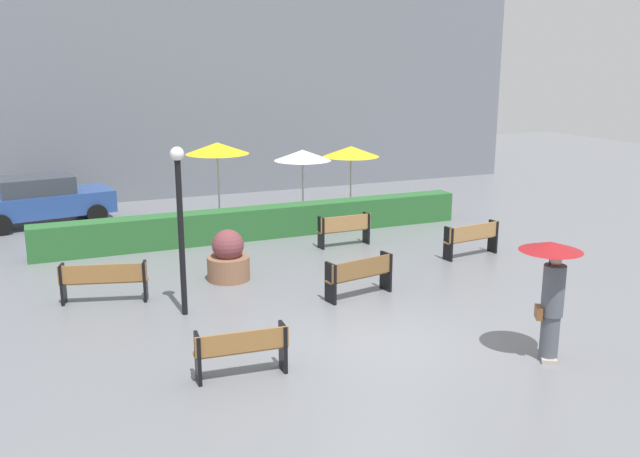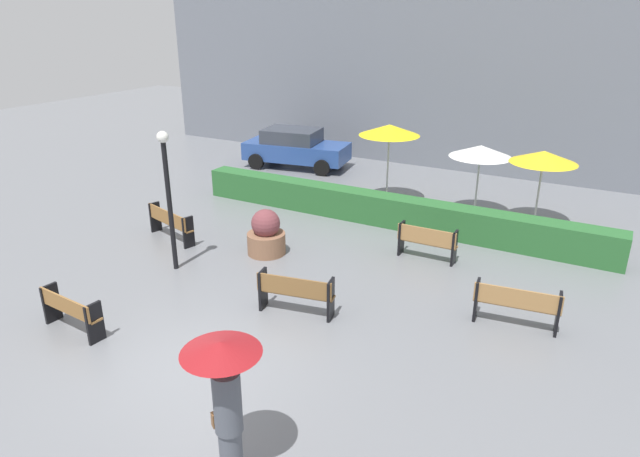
{
  "view_description": "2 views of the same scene",
  "coord_description": "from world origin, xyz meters",
  "px_view_note": "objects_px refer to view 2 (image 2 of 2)",
  "views": [
    {
      "loc": [
        -5.79,
        -10.41,
        5.1
      ],
      "look_at": [
        0.4,
        4.16,
        1.22
      ],
      "focal_mm": 38.34,
      "sensor_mm": 36.0,
      "label": 1
    },
    {
      "loc": [
        6.18,
        -6.36,
        6.06
      ],
      "look_at": [
        -0.19,
        5.09,
        0.91
      ],
      "focal_mm": 31.23,
      "sensor_mm": 36.0,
      "label": 2
    }
  ],
  "objects_px": {
    "bench_mid_center": "(295,292)",
    "patio_umbrella_yellow_far": "(544,157)",
    "pedestrian_with_umbrella": "(225,391)",
    "parked_car": "(295,147)",
    "bench_far_left": "(170,222)",
    "patio_umbrella_white": "(481,151)",
    "patio_umbrella_yellow": "(389,130)",
    "bench_back_row": "(427,241)",
    "lamp_post": "(168,186)",
    "planter_pot": "(266,235)",
    "bench_far_right": "(517,303)",
    "bench_near_left": "(70,310)"
  },
  "relations": [
    {
      "from": "bench_far_left",
      "to": "bench_far_right",
      "type": "xyz_separation_m",
      "value": [
        9.44,
        -0.11,
        0.01
      ]
    },
    {
      "from": "pedestrian_with_umbrella",
      "to": "parked_car",
      "type": "distance_m",
      "value": 16.48
    },
    {
      "from": "patio_umbrella_yellow",
      "to": "bench_far_left",
      "type": "bearing_deg",
      "value": -125.09
    },
    {
      "from": "bench_far_left",
      "to": "planter_pot",
      "type": "bearing_deg",
      "value": 10.0
    },
    {
      "from": "planter_pot",
      "to": "patio_umbrella_white",
      "type": "relative_size",
      "value": 0.54
    },
    {
      "from": "bench_mid_center",
      "to": "pedestrian_with_umbrella",
      "type": "distance_m",
      "value": 4.59
    },
    {
      "from": "patio_umbrella_white",
      "to": "parked_car",
      "type": "height_order",
      "value": "patio_umbrella_white"
    },
    {
      "from": "lamp_post",
      "to": "patio_umbrella_yellow_far",
      "type": "relative_size",
      "value": 1.51
    },
    {
      "from": "lamp_post",
      "to": "bench_far_right",
      "type": "bearing_deg",
      "value": 9.01
    },
    {
      "from": "bench_far_right",
      "to": "patio_umbrella_white",
      "type": "relative_size",
      "value": 0.75
    },
    {
      "from": "bench_near_left",
      "to": "parked_car",
      "type": "relative_size",
      "value": 0.36
    },
    {
      "from": "patio_umbrella_yellow",
      "to": "lamp_post",
      "type": "bearing_deg",
      "value": -110.27
    },
    {
      "from": "bench_far_left",
      "to": "patio_umbrella_white",
      "type": "bearing_deg",
      "value": 40.74
    },
    {
      "from": "lamp_post",
      "to": "patio_umbrella_yellow",
      "type": "relative_size",
      "value": 1.3
    },
    {
      "from": "patio_umbrella_white",
      "to": "parked_car",
      "type": "xyz_separation_m",
      "value": [
        -8.04,
        2.38,
        -1.28
      ]
    },
    {
      "from": "bench_mid_center",
      "to": "planter_pot",
      "type": "bearing_deg",
      "value": 135.0
    },
    {
      "from": "pedestrian_with_umbrella",
      "to": "planter_pot",
      "type": "distance_m",
      "value": 7.69
    },
    {
      "from": "bench_mid_center",
      "to": "bench_back_row",
      "type": "height_order",
      "value": "same"
    },
    {
      "from": "bench_mid_center",
      "to": "lamp_post",
      "type": "relative_size",
      "value": 0.48
    },
    {
      "from": "bench_mid_center",
      "to": "bench_far_right",
      "type": "bearing_deg",
      "value": 22.42
    },
    {
      "from": "patio_umbrella_white",
      "to": "bench_far_right",
      "type": "bearing_deg",
      "value": -68.48
    },
    {
      "from": "bench_mid_center",
      "to": "patio_umbrella_yellow_far",
      "type": "xyz_separation_m",
      "value": [
        3.55,
        7.93,
        1.6
      ]
    },
    {
      "from": "pedestrian_with_umbrella",
      "to": "patio_umbrella_yellow_far",
      "type": "xyz_separation_m",
      "value": [
        2.01,
        12.17,
        0.69
      ]
    },
    {
      "from": "bench_back_row",
      "to": "pedestrian_with_umbrella",
      "type": "distance_m",
      "value": 8.32
    },
    {
      "from": "bench_near_left",
      "to": "patio_umbrella_yellow_far",
      "type": "relative_size",
      "value": 0.68
    },
    {
      "from": "bench_far_right",
      "to": "patio_umbrella_white",
      "type": "distance_m",
      "value": 6.79
    },
    {
      "from": "bench_mid_center",
      "to": "bench_far_left",
      "type": "bearing_deg",
      "value": 160.78
    },
    {
      "from": "bench_back_row",
      "to": "pedestrian_with_umbrella",
      "type": "bearing_deg",
      "value": -89.79
    },
    {
      "from": "bench_mid_center",
      "to": "bench_far_right",
      "type": "height_order",
      "value": "same"
    },
    {
      "from": "bench_far_right",
      "to": "parked_car",
      "type": "height_order",
      "value": "parked_car"
    },
    {
      "from": "patio_umbrella_yellow",
      "to": "patio_umbrella_yellow_far",
      "type": "distance_m",
      "value": 4.71
    },
    {
      "from": "parked_car",
      "to": "patio_umbrella_yellow_far",
      "type": "bearing_deg",
      "value": -13.33
    },
    {
      "from": "patio_umbrella_yellow_far",
      "to": "bench_back_row",
      "type": "bearing_deg",
      "value": -117.67
    },
    {
      "from": "bench_near_left",
      "to": "patio_umbrella_white",
      "type": "relative_size",
      "value": 0.69
    },
    {
      "from": "planter_pot",
      "to": "bench_back_row",
      "type": "bearing_deg",
      "value": 23.68
    },
    {
      "from": "bench_near_left",
      "to": "parked_car",
      "type": "distance_m",
      "value": 13.34
    },
    {
      "from": "patio_umbrella_white",
      "to": "lamp_post",
      "type": "bearing_deg",
      "value": -126.91
    },
    {
      "from": "bench_mid_center",
      "to": "patio_umbrella_white",
      "type": "bearing_deg",
      "value": 77.42
    },
    {
      "from": "bench_back_row",
      "to": "lamp_post",
      "type": "height_order",
      "value": "lamp_post"
    },
    {
      "from": "lamp_post",
      "to": "patio_umbrella_white",
      "type": "xyz_separation_m",
      "value": [
        5.57,
        7.42,
        -0.07
      ]
    },
    {
      "from": "bench_near_left",
      "to": "patio_umbrella_yellow",
      "type": "relative_size",
      "value": 0.59
    },
    {
      "from": "bench_mid_center",
      "to": "bench_near_left",
      "type": "height_order",
      "value": "bench_mid_center"
    },
    {
      "from": "planter_pot",
      "to": "bench_far_right",
      "type": "bearing_deg",
      "value": -5.43
    },
    {
      "from": "planter_pot",
      "to": "lamp_post",
      "type": "bearing_deg",
      "value": -127.87
    },
    {
      "from": "bench_far_left",
      "to": "bench_back_row",
      "type": "bearing_deg",
      "value": 18.04
    },
    {
      "from": "bench_back_row",
      "to": "parked_car",
      "type": "distance_m",
      "value": 9.97
    },
    {
      "from": "bench_far_right",
      "to": "patio_umbrella_yellow",
      "type": "distance_m",
      "value": 8.23
    },
    {
      "from": "bench_mid_center",
      "to": "bench_far_left",
      "type": "xyz_separation_m",
      "value": [
        -5.26,
        1.83,
        0.0
      ]
    },
    {
      "from": "lamp_post",
      "to": "planter_pot",
      "type": "bearing_deg",
      "value": 52.13
    },
    {
      "from": "bench_far_right",
      "to": "planter_pot",
      "type": "height_order",
      "value": "planter_pot"
    }
  ]
}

